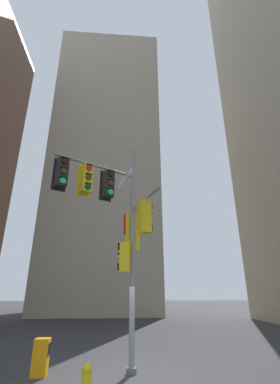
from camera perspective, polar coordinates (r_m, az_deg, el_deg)
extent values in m
plane|color=#2D2D30|center=(9.66, -1.91, -35.00)|extent=(120.00, 120.00, 0.00)
cube|color=tan|center=(36.19, -7.29, 4.74)|extent=(12.88, 12.88, 35.64)
cylinder|color=gray|center=(9.48, -1.63, -11.77)|extent=(0.18, 0.18, 7.71)
cylinder|color=#595B5E|center=(9.64, -1.91, -34.53)|extent=(0.32, 0.32, 0.16)
cylinder|color=gray|center=(9.55, -9.30, 5.59)|extent=(2.73, 1.71, 0.10)
cylinder|color=gray|center=(8.66, 1.06, -1.76)|extent=(0.76, 2.41, 0.10)
cube|color=black|center=(9.65, -7.53, 1.29)|extent=(0.43, 0.27, 1.14)
cube|color=black|center=(9.50, -6.98, 1.64)|extent=(0.47, 0.47, 1.00)
cylinder|color=#360605|center=(9.47, -6.30, 3.97)|extent=(0.20, 0.15, 0.20)
cube|color=black|center=(9.52, -6.25, 4.64)|extent=(0.23, 0.18, 0.02)
cylinder|color=#3C2C06|center=(9.33, -6.38, 2.02)|extent=(0.20, 0.15, 0.20)
cube|color=black|center=(9.37, -6.34, 2.70)|extent=(0.23, 0.18, 0.02)
cylinder|color=#19C672|center=(9.20, -6.47, 0.01)|extent=(0.20, 0.15, 0.20)
cube|color=black|center=(9.24, -6.42, 0.71)|extent=(0.23, 0.18, 0.02)
cube|color=yellow|center=(9.31, -12.18, 2.43)|extent=(0.43, 0.27, 1.14)
cube|color=yellow|center=(9.15, -11.69, 2.81)|extent=(0.47, 0.47, 1.00)
cylinder|color=red|center=(9.13, -11.01, 5.24)|extent=(0.20, 0.15, 0.20)
cube|color=black|center=(9.17, -10.94, 5.93)|extent=(0.23, 0.18, 0.02)
cylinder|color=#3C2C06|center=(8.98, -11.16, 3.23)|extent=(0.20, 0.15, 0.20)
cube|color=black|center=(9.03, -11.09, 3.94)|extent=(0.23, 0.18, 0.02)
cylinder|color=#06311C|center=(8.85, -11.32, 1.16)|extent=(0.20, 0.15, 0.20)
cube|color=black|center=(8.89, -11.25, 1.89)|extent=(0.23, 0.18, 0.02)
cube|color=black|center=(9.04, -17.16, 3.62)|extent=(0.43, 0.27, 1.14)
cube|color=black|center=(8.88, -16.75, 4.04)|extent=(0.47, 0.47, 1.00)
cylinder|color=#360605|center=(8.85, -16.07, 6.56)|extent=(0.20, 0.15, 0.20)
cube|color=black|center=(8.90, -15.98, 7.26)|extent=(0.23, 0.18, 0.02)
cylinder|color=#3C2C06|center=(8.70, -16.30, 4.50)|extent=(0.20, 0.15, 0.20)
cube|color=black|center=(8.75, -16.20, 5.23)|extent=(0.23, 0.18, 0.02)
cylinder|color=#19C672|center=(8.57, -16.53, 2.38)|extent=(0.20, 0.15, 0.20)
cube|color=black|center=(8.61, -16.43, 3.13)|extent=(0.23, 0.18, 0.02)
cube|color=yellow|center=(8.42, -0.12, -5.48)|extent=(0.16, 0.47, 1.14)
cube|color=yellow|center=(8.49, 1.09, -5.59)|extent=(0.42, 0.42, 1.00)
cylinder|color=#360605|center=(8.66, 2.31, -3.47)|extent=(0.11, 0.21, 0.20)
cube|color=black|center=(8.69, 2.33, -2.72)|extent=(0.13, 0.23, 0.02)
cylinder|color=yellow|center=(8.56, 2.34, -5.71)|extent=(0.11, 0.21, 0.20)
cube|color=black|center=(8.59, 2.37, -4.94)|extent=(0.13, 0.23, 0.02)
cylinder|color=#06311C|center=(8.48, 2.38, -7.99)|extent=(0.11, 0.21, 0.20)
cube|color=black|center=(8.51, 2.40, -7.21)|extent=(0.13, 0.23, 0.02)
cube|color=gold|center=(9.70, -1.74, -7.90)|extent=(0.48, 0.13, 1.14)
cube|color=gold|center=(9.88, -2.02, -8.13)|extent=(0.40, 0.40, 1.00)
cylinder|color=#360605|center=(10.15, -2.27, -6.44)|extent=(0.21, 0.10, 0.20)
cube|color=black|center=(10.18, -2.27, -5.79)|extent=(0.23, 0.11, 0.02)
cylinder|color=#3C2C06|center=(10.07, -2.30, -8.37)|extent=(0.21, 0.10, 0.20)
cube|color=black|center=(10.10, -2.30, -7.71)|extent=(0.23, 0.11, 0.02)
cylinder|color=#19C672|center=(10.00, -2.33, -10.33)|extent=(0.21, 0.10, 0.20)
cube|color=black|center=(10.03, -2.33, -9.66)|extent=(0.23, 0.11, 0.02)
cube|color=yellow|center=(9.42, -2.28, -14.08)|extent=(0.03, 0.48, 1.14)
cube|color=yellow|center=(9.41, -3.47, -14.06)|extent=(0.34, 0.34, 1.00)
cylinder|color=#360605|center=(9.46, -4.67, -11.92)|extent=(0.06, 0.20, 0.20)
cube|color=black|center=(9.47, -4.68, -11.20)|extent=(0.07, 0.22, 0.02)
cylinder|color=yellow|center=(9.41, -4.73, -14.02)|extent=(0.06, 0.20, 0.20)
cube|color=black|center=(9.42, -4.75, -13.30)|extent=(0.07, 0.22, 0.02)
cylinder|color=#06311C|center=(9.37, -4.79, -16.15)|extent=(0.06, 0.20, 0.20)
cube|color=black|center=(9.39, -4.81, -15.42)|extent=(0.07, 0.22, 0.02)
cube|color=yellow|center=(9.65, -1.53, -9.34)|extent=(0.48, 0.12, 1.14)
cube|color=yellow|center=(9.83, -1.39, -9.56)|extent=(0.40, 0.40, 1.00)
cylinder|color=#360605|center=(10.10, -1.22, -7.83)|extent=(0.21, 0.10, 0.20)
cube|color=black|center=(10.13, -1.22, -7.17)|extent=(0.23, 0.11, 0.02)
cylinder|color=#3C2C06|center=(10.03, -1.24, -9.77)|extent=(0.21, 0.10, 0.20)
cube|color=black|center=(10.06, -1.23, -9.11)|extent=(0.23, 0.11, 0.02)
cylinder|color=#19C672|center=(9.97, -1.26, -11.75)|extent=(0.21, 0.10, 0.20)
cube|color=black|center=(9.99, -1.25, -11.08)|extent=(0.23, 0.11, 0.02)
cube|color=white|center=(10.10, -3.37, 2.98)|extent=(0.45, 1.51, 0.28)
cube|color=#19479E|center=(10.10, -3.37, 2.98)|extent=(0.43, 1.47, 0.24)
cube|color=red|center=(9.86, -1.72, -7.09)|extent=(0.64, 0.05, 0.80)
cube|color=white|center=(9.86, -1.72, -7.09)|extent=(0.60, 0.05, 0.76)
sphere|color=yellow|center=(6.83, -11.52, -33.75)|extent=(0.23, 0.23, 0.23)
cube|color=orange|center=(9.76, -20.88, -30.68)|extent=(0.44, 0.36, 1.00)
cube|color=black|center=(9.68, -19.23, -29.74)|extent=(0.01, 0.29, 0.36)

